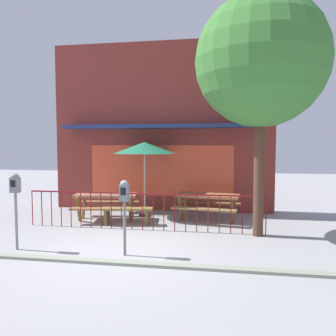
{
  "coord_description": "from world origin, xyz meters",
  "views": [
    {
      "loc": [
        2.03,
        -6.54,
        2.22
      ],
      "look_at": [
        0.61,
        2.21,
        1.6
      ],
      "focal_mm": 35.69,
      "sensor_mm": 36.0,
      "label": 1
    }
  ],
  "objects_px": {
    "picnic_table_right": "(207,200)",
    "patio_umbrella": "(144,148)",
    "street_tree": "(261,62)",
    "patio_bench": "(127,212)",
    "parking_meter_far": "(124,198)",
    "picnic_table_left": "(106,199)",
    "parking_meter_near": "(15,191)"
  },
  "relations": [
    {
      "from": "picnic_table_left",
      "to": "patio_bench",
      "type": "relative_size",
      "value": 1.37
    },
    {
      "from": "patio_umbrella",
      "to": "street_tree",
      "type": "bearing_deg",
      "value": -28.99
    },
    {
      "from": "picnic_table_right",
      "to": "patio_umbrella",
      "type": "height_order",
      "value": "patio_umbrella"
    },
    {
      "from": "patio_umbrella",
      "to": "patio_bench",
      "type": "height_order",
      "value": "patio_umbrella"
    },
    {
      "from": "patio_bench",
      "to": "street_tree",
      "type": "distance_m",
      "value": 5.17
    },
    {
      "from": "picnic_table_right",
      "to": "parking_meter_near",
      "type": "height_order",
      "value": "parking_meter_near"
    },
    {
      "from": "patio_umbrella",
      "to": "street_tree",
      "type": "relative_size",
      "value": 0.4
    },
    {
      "from": "picnic_table_right",
      "to": "patio_umbrella",
      "type": "distance_m",
      "value": 2.5
    },
    {
      "from": "picnic_table_right",
      "to": "parking_meter_far",
      "type": "distance_m",
      "value": 3.69
    },
    {
      "from": "patio_bench",
      "to": "parking_meter_far",
      "type": "height_order",
      "value": "parking_meter_far"
    },
    {
      "from": "parking_meter_far",
      "to": "street_tree",
      "type": "relative_size",
      "value": 0.26
    },
    {
      "from": "picnic_table_left",
      "to": "picnic_table_right",
      "type": "distance_m",
      "value": 2.96
    },
    {
      "from": "parking_meter_far",
      "to": "street_tree",
      "type": "bearing_deg",
      "value": 34.58
    },
    {
      "from": "patio_bench",
      "to": "street_tree",
      "type": "height_order",
      "value": "street_tree"
    },
    {
      "from": "parking_meter_near",
      "to": "parking_meter_far",
      "type": "distance_m",
      "value": 2.36
    },
    {
      "from": "picnic_table_right",
      "to": "patio_umbrella",
      "type": "relative_size",
      "value": 0.86
    },
    {
      "from": "patio_umbrella",
      "to": "parking_meter_far",
      "type": "bearing_deg",
      "value": -82.91
    },
    {
      "from": "picnic_table_left",
      "to": "patio_umbrella",
      "type": "distance_m",
      "value": 1.95
    },
    {
      "from": "patio_umbrella",
      "to": "parking_meter_near",
      "type": "relative_size",
      "value": 1.42
    },
    {
      "from": "picnic_table_left",
      "to": "parking_meter_near",
      "type": "distance_m",
      "value": 3.16
    },
    {
      "from": "patio_bench",
      "to": "parking_meter_far",
      "type": "bearing_deg",
      "value": -74.92
    },
    {
      "from": "picnic_table_left",
      "to": "parking_meter_far",
      "type": "relative_size",
      "value": 1.3
    },
    {
      "from": "picnic_table_right",
      "to": "parking_meter_far",
      "type": "height_order",
      "value": "parking_meter_far"
    },
    {
      "from": "picnic_table_left",
      "to": "parking_meter_near",
      "type": "bearing_deg",
      "value": -107.33
    },
    {
      "from": "parking_meter_near",
      "to": "street_tree",
      "type": "bearing_deg",
      "value": 20.62
    },
    {
      "from": "picnic_table_left",
      "to": "parking_meter_near",
      "type": "xyz_separation_m",
      "value": [
        -0.92,
        -2.95,
        0.64
      ]
    },
    {
      "from": "patio_umbrella",
      "to": "picnic_table_left",
      "type": "bearing_deg",
      "value": -141.0
    },
    {
      "from": "picnic_table_right",
      "to": "patio_umbrella",
      "type": "xyz_separation_m",
      "value": [
        -1.96,
        0.4,
        1.5
      ]
    },
    {
      "from": "patio_bench",
      "to": "parking_meter_near",
      "type": "bearing_deg",
      "value": -124.56
    },
    {
      "from": "street_tree",
      "to": "picnic_table_right",
      "type": "bearing_deg",
      "value": 132.67
    },
    {
      "from": "picnic_table_left",
      "to": "picnic_table_right",
      "type": "height_order",
      "value": "same"
    },
    {
      "from": "picnic_table_right",
      "to": "street_tree",
      "type": "relative_size",
      "value": 0.34
    }
  ]
}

